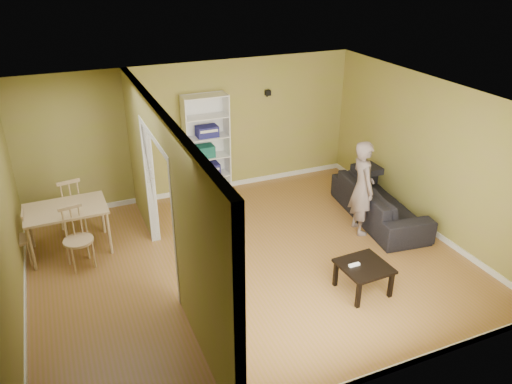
% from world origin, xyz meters
% --- Properties ---
extents(room_shell, '(6.50, 6.50, 6.50)m').
position_xyz_m(room_shell, '(0.00, 0.00, 1.30)').
color(room_shell, olive).
rests_on(room_shell, ground).
extents(partition, '(0.22, 5.50, 2.60)m').
position_xyz_m(partition, '(-1.20, 0.00, 1.30)').
color(partition, olive).
rests_on(partition, ground).
extents(wall_speaker, '(0.10, 0.10, 0.10)m').
position_xyz_m(wall_speaker, '(1.50, 2.69, 1.90)').
color(wall_speaker, black).
rests_on(wall_speaker, room_shell).
extents(sofa, '(2.37, 1.24, 0.87)m').
position_xyz_m(sofa, '(2.70, 0.41, 0.43)').
color(sofa, '#29292D').
rests_on(sofa, ground).
extents(person, '(0.79, 0.67, 1.94)m').
position_xyz_m(person, '(2.13, 0.18, 0.97)').
color(person, slate).
rests_on(person, ground).
extents(bookshelf, '(0.85, 0.37, 2.03)m').
position_xyz_m(bookshelf, '(0.16, 2.61, 1.01)').
color(bookshelf, white).
rests_on(bookshelf, ground).
extents(paper_box_navy_a, '(0.45, 0.30, 0.23)m').
position_xyz_m(paper_box_navy_a, '(0.16, 2.56, 0.54)').
color(paper_box_navy_a, '#181C4F').
rests_on(paper_box_navy_a, bookshelf).
extents(paper_box_teal, '(0.43, 0.28, 0.22)m').
position_xyz_m(paper_box_teal, '(0.08, 2.56, 0.94)').
color(paper_box_teal, '#218F76').
rests_on(paper_box_teal, bookshelf).
extents(paper_box_navy_b, '(0.40, 0.26, 0.21)m').
position_xyz_m(paper_box_navy_b, '(0.19, 2.56, 1.33)').
color(paper_box_navy_b, navy).
rests_on(paper_box_navy_b, bookshelf).
extents(coffee_table, '(0.66, 0.66, 0.44)m').
position_xyz_m(coffee_table, '(1.22, -1.30, 0.37)').
color(coffee_table, black).
rests_on(coffee_table, ground).
extents(game_controller, '(0.17, 0.04, 0.03)m').
position_xyz_m(game_controller, '(1.07, -1.26, 0.46)').
color(game_controller, white).
rests_on(game_controller, coffee_table).
extents(dining_table, '(1.24, 0.83, 0.78)m').
position_xyz_m(dining_table, '(-2.53, 1.45, 0.70)').
color(dining_table, tan).
rests_on(dining_table, ground).
extents(chair_left, '(0.41, 0.41, 0.87)m').
position_xyz_m(chair_left, '(-3.28, 1.38, 0.43)').
color(chair_left, '#D6BD88').
rests_on(chair_left, ground).
extents(chair_near, '(0.53, 0.53, 0.98)m').
position_xyz_m(chair_near, '(-2.42, 0.91, 0.49)').
color(chair_near, beige).
rests_on(chair_near, ground).
extents(chair_far, '(0.56, 0.56, 1.05)m').
position_xyz_m(chair_far, '(-2.44, 2.07, 0.52)').
color(chair_far, tan).
rests_on(chair_far, ground).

